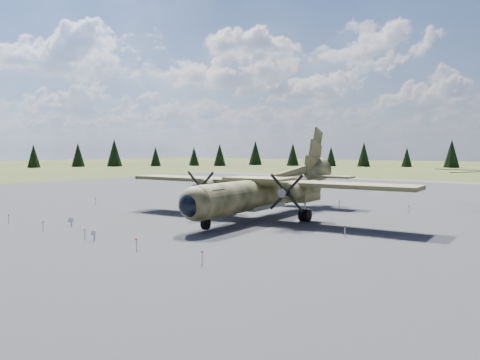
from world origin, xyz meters
The scene contains 7 objects.
ground centered at (0.00, 0.00, 0.00)m, with size 500.00×500.00×0.00m, color brown.
apron centered at (0.00, 10.00, 0.00)m, with size 120.00×120.00×0.04m, color slate.
transport_plane centered at (5.35, 4.86, 2.89)m, with size 30.60×27.69×10.07m.
info_placard_left centered at (-4.17, -10.84, 0.52)m, with size 0.54×0.34×0.79m.
info_placard_right centered at (2.61, -13.14, 0.47)m, with size 0.45×0.20×0.71m.
barrier_fence centered at (-0.46, -0.08, 0.51)m, with size 33.12×29.62×0.85m.
treeline centered at (-8.49, -0.99, 4.79)m, with size 315.99×314.10×10.98m.
Camera 1 is at (32.59, -33.19, 6.78)m, focal length 35.00 mm.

